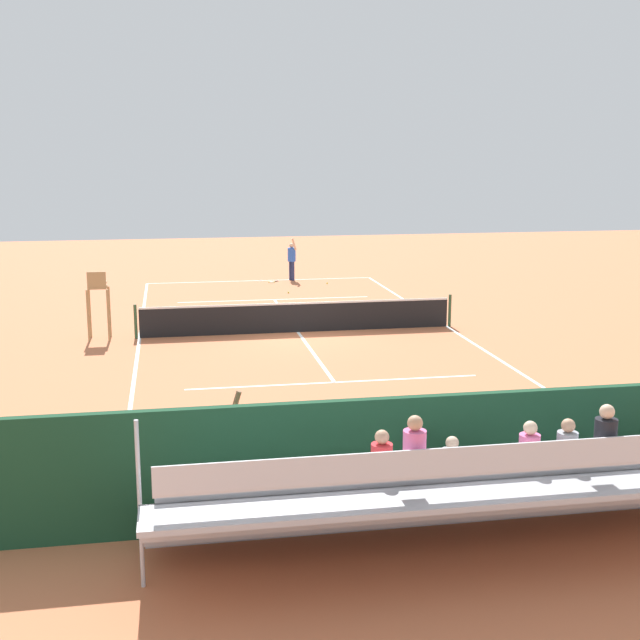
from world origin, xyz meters
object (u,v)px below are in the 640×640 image
at_px(umpire_chair, 98,298).
at_px(tennis_ball_far, 288,292).
at_px(tennis_player, 292,258).
at_px(tennis_ball_near, 327,283).
at_px(bleacher_stand, 474,491).
at_px(equipment_bag, 423,489).
at_px(tennis_net, 298,317).
at_px(line_judge, 234,448).
at_px(tennis_racket, 272,282).
at_px(courtside_bench, 529,458).

xyz_separation_m(umpire_chair, tennis_ball_far, (-6.95, -7.37, -1.28)).
xyz_separation_m(tennis_player, tennis_ball_near, (-1.36, 1.35, -0.98)).
xyz_separation_m(bleacher_stand, equipment_bag, (0.14, -1.96, -0.78)).
relative_size(bleacher_stand, tennis_ball_near, 137.27).
bearing_deg(tennis_player, equipment_bag, 86.83).
distance_m(tennis_net, bleacher_stand, 15.37).
distance_m(umpire_chair, equipment_bag, 14.88).
relative_size(bleacher_stand, line_judge, 4.70).
xyz_separation_m(tennis_net, equipment_bag, (-0.05, 13.40, -0.32)).
distance_m(tennis_racket, line_judge, 23.84).
bearing_deg(tennis_racket, tennis_ball_far, 95.76).
height_order(tennis_net, umpire_chair, umpire_chair).
relative_size(courtside_bench, tennis_ball_near, 27.27).
bearing_deg(umpire_chair, tennis_racket, -122.65).
bearing_deg(tennis_ball_near, tennis_player, -44.83).
relative_size(equipment_bag, tennis_player, 0.47).
relative_size(tennis_player, line_judge, 1.00).
distance_m(courtside_bench, tennis_racket, 23.75).
relative_size(umpire_chair, tennis_ball_near, 32.42).
relative_size(bleacher_stand, equipment_bag, 10.07).
distance_m(tennis_net, tennis_racket, 10.45).
bearing_deg(tennis_ball_near, courtside_bench, 88.08).
relative_size(courtside_bench, equipment_bag, 2.00).
bearing_deg(equipment_bag, line_judge, -4.91).
bearing_deg(equipment_bag, tennis_racket, -90.94).
height_order(equipment_bag, tennis_racket, equipment_bag).
distance_m(bleacher_stand, tennis_racket, 25.81).
bearing_deg(tennis_player, tennis_ball_near, 135.17).
distance_m(equipment_bag, tennis_ball_far, 20.83).
height_order(umpire_chair, tennis_ball_near, umpire_chair).
bearing_deg(equipment_bag, tennis_net, -89.77).
bearing_deg(tennis_ball_far, tennis_ball_near, -133.65).
distance_m(equipment_bag, tennis_racket, 23.83).
bearing_deg(bleacher_stand, tennis_player, -92.63).
height_order(courtside_bench, tennis_racket, courtside_bench).
bearing_deg(courtside_bench, tennis_ball_near, -91.92).
relative_size(umpire_chair, equipment_bag, 2.38).
bearing_deg(tennis_racket, tennis_player, -154.16).
bearing_deg(tennis_net, tennis_player, -97.33).
height_order(courtside_bench, equipment_bag, courtside_bench).
distance_m(equipment_bag, tennis_player, 24.34).
bearing_deg(umpire_chair, tennis_ball_far, -133.32).
relative_size(courtside_bench, line_judge, 0.93).
distance_m(bleacher_stand, tennis_ball_near, 25.05).
bearing_deg(tennis_net, tennis_racket, -92.45).
bearing_deg(umpire_chair, tennis_net, 179.53).
bearing_deg(equipment_bag, tennis_ball_far, -91.91).
bearing_deg(tennis_player, courtside_bench, 91.42).
distance_m(umpire_chair, courtside_bench, 15.66).
distance_m(umpire_chair, tennis_player, 13.24).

